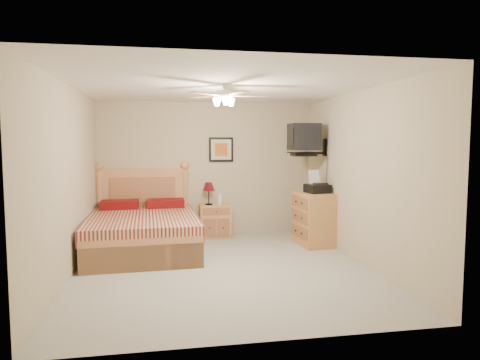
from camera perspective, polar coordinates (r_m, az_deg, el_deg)
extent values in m
plane|color=#99968B|center=(6.09, -2.28, -11.71)|extent=(4.50, 4.50, 0.00)
cube|color=white|center=(5.88, -2.37, 12.32)|extent=(4.00, 4.50, 0.04)
cube|color=tan|center=(8.08, -4.45, 1.44)|extent=(4.00, 0.04, 2.50)
cube|color=tan|center=(3.65, 2.39, -2.89)|extent=(4.00, 0.04, 2.50)
cube|color=tan|center=(5.93, -21.85, -0.20)|extent=(0.04, 4.50, 2.50)
cube|color=tan|center=(6.43, 15.63, 0.35)|extent=(0.04, 4.50, 2.50)
cube|color=tan|center=(7.97, -3.35, -5.47)|extent=(0.56, 0.42, 0.61)
imported|color=silver|center=(7.91, -2.69, -2.41)|extent=(0.10, 0.10, 0.25)
cube|color=black|center=(8.08, -2.54, 4.07)|extent=(0.46, 0.04, 0.46)
cube|color=#A76433|center=(7.46, 9.86, -5.10)|extent=(0.60, 0.81, 0.90)
imported|color=beige|center=(7.65, 8.76, -1.34)|extent=(0.20, 0.26, 0.02)
imported|color=tan|center=(7.64, 8.75, -1.19)|extent=(0.28, 0.31, 0.02)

